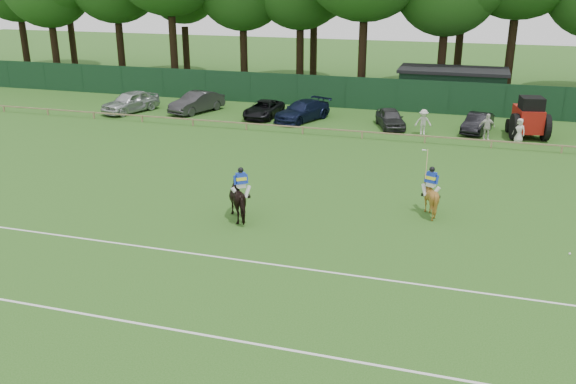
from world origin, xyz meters
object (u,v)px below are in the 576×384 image
at_px(estate_black, 477,123).
at_px(spectator_right, 519,131).
at_px(suv_black, 264,109).
at_px(utility_shed, 452,88).
at_px(sedan_silver, 131,102).
at_px(sedan_grey, 197,102).
at_px(tractor, 529,118).
at_px(horse_chestnut, 430,197).
at_px(spectator_left, 423,122).
at_px(horse_dark, 241,199).
at_px(spectator_mid, 487,127).
at_px(sedan_navy, 302,111).
at_px(polo_ball, 570,254).
at_px(hatch_grey, 390,118).

relative_size(estate_black, spectator_right, 2.49).
xyz_separation_m(suv_black, utility_shed, (13.11, 8.02, 0.92)).
bearing_deg(spectator_right, sedan_silver, -158.05).
bearing_deg(sedan_grey, tractor, 17.51).
bearing_deg(sedan_silver, spectator_right, 16.79).
distance_m(horse_chestnut, spectator_left, 14.52).
xyz_separation_m(horse_dark, horse_chestnut, (7.77, 2.91, -0.09)).
bearing_deg(estate_black, spectator_mid, -60.57).
height_order(sedan_grey, sedan_navy, sedan_grey).
height_order(estate_black, utility_shed, utility_shed).
distance_m(sedan_silver, suv_black, 10.47).
bearing_deg(sedan_silver, sedan_navy, 22.98).
relative_size(suv_black, sedan_navy, 0.90).
bearing_deg(spectator_left, suv_black, 161.66).
height_order(horse_dark, estate_black, horse_dark).
relative_size(sedan_grey, estate_black, 1.22).
height_order(spectator_left, utility_shed, utility_shed).
bearing_deg(polo_ball, sedan_navy, 130.12).
distance_m(spectator_left, spectator_right, 5.98).
bearing_deg(utility_shed, sedan_silver, -158.50).
bearing_deg(utility_shed, sedan_navy, -140.74).
distance_m(horse_dark, estate_black, 21.29).
bearing_deg(hatch_grey, spectator_left, -50.17).
bearing_deg(tractor, spectator_mid, -159.36).
xyz_separation_m(sedan_silver, utility_shed, (23.50, 9.26, 0.72)).
height_order(sedan_navy, hatch_grey, sedan_navy).
relative_size(sedan_silver, polo_ball, 52.96).
height_order(spectator_right, tractor, tractor).
bearing_deg(suv_black, hatch_grey, -0.52).
distance_m(horse_dark, suv_black, 19.88).
height_order(horse_chestnut, sedan_grey, horse_chestnut).
height_order(horse_chestnut, polo_ball, horse_chestnut).
distance_m(estate_black, spectator_right, 3.22).
height_order(horse_chestnut, spectator_left, spectator_left).
relative_size(horse_chestnut, spectator_left, 0.98).
bearing_deg(estate_black, utility_shed, 118.16).
relative_size(sedan_silver, spectator_right, 3.07).
height_order(sedan_grey, spectator_mid, spectator_mid).
bearing_deg(sedan_silver, spectator_left, 17.31).
xyz_separation_m(sedan_navy, utility_shed, (10.08, 8.24, 0.82)).
height_order(hatch_grey, spectator_mid, spectator_mid).
bearing_deg(sedan_navy, suv_black, -161.20).
xyz_separation_m(sedan_silver, spectator_mid, (26.18, -0.90, 0.05)).
bearing_deg(horse_chestnut, estate_black, -75.19).
xyz_separation_m(utility_shed, tractor, (5.22, -8.67, -0.26)).
height_order(horse_dark, sedan_silver, horse_dark).
bearing_deg(suv_black, estate_black, 1.58).
bearing_deg(suv_black, horse_dark, -71.74).
bearing_deg(spectator_mid, sedan_grey, 160.62).
height_order(sedan_silver, hatch_grey, sedan_silver).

